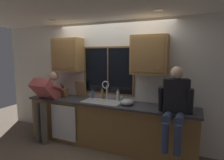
{
  "coord_description": "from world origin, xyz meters",
  "views": [
    {
      "loc": [
        1.59,
        -3.64,
        1.87
      ],
      "look_at": [
        0.13,
        -0.3,
        1.37
      ],
      "focal_mm": 30.21,
      "sensor_mm": 36.0,
      "label": 1
    }
  ],
  "objects": [
    {
      "name": "bottle_amber_small",
      "position": [
        -0.21,
        -0.07,
        1.02
      ],
      "size": [
        0.05,
        0.05,
        0.25
      ],
      "color": "olive",
      "rests_on": "countertop"
    },
    {
      "name": "window_frame_bottom",
      "position": [
        -0.09,
        -0.02,
        1.03
      ],
      "size": [
        1.17,
        0.02,
        0.04
      ],
      "primitive_type": "cube",
      "color": "brown"
    },
    {
      "name": "knife_block",
      "position": [
        -1.05,
        -0.3,
        1.03
      ],
      "size": [
        0.12,
        0.18,
        0.32
      ],
      "color": "brown",
      "rests_on": "countertop"
    },
    {
      "name": "window_frame_right",
      "position": [
        0.47,
        -0.02,
        1.52
      ],
      "size": [
        0.04,
        0.02,
        0.95
      ],
      "primitive_type": "cube",
      "color": "brown"
    },
    {
      "name": "bottle_tall_clear",
      "position": [
        -0.41,
        -0.13,
        1.0
      ],
      "size": [
        0.06,
        0.06,
        0.19
      ],
      "color": "#334C8C",
      "rests_on": "countertop"
    },
    {
      "name": "back_wall",
      "position": [
        0.0,
        0.06,
        1.27
      ],
      "size": [
        5.87,
        0.12,
        2.55
      ],
      "primitive_type": "cube",
      "color": "silver",
      "rests_on": "floor"
    },
    {
      "name": "ceiling_downlight_left",
      "position": [
        -1.04,
        -0.6,
        2.54
      ],
      "size": [
        0.14,
        0.14,
        0.01
      ],
      "primitive_type": "cylinder",
      "color": "#FFEAB2"
    },
    {
      "name": "upper_cabinet_right",
      "position": [
        0.82,
        -0.17,
        1.86
      ],
      "size": [
        0.67,
        0.36,
        0.72
      ],
      "color": "#9E703D"
    },
    {
      "name": "person_sitting_on_counter",
      "position": [
        1.34,
        -0.57,
        1.1
      ],
      "size": [
        0.54,
        0.63,
        1.26
      ],
      "color": "#384260",
      "rests_on": "countertop"
    },
    {
      "name": "window_mullion_center",
      "position": [
        -0.09,
        -0.02,
        1.52
      ],
      "size": [
        0.02,
        0.02,
        0.95
      ],
      "primitive_type": "cube",
      "color": "brown"
    },
    {
      "name": "lower_cabinet_run",
      "position": [
        0.0,
        -0.29,
        0.44
      ],
      "size": [
        3.47,
        0.58,
        0.88
      ],
      "primitive_type": "cube",
      "color": "olive",
      "rests_on": "floor"
    },
    {
      "name": "window_frame_top",
      "position": [
        -0.09,
        -0.02,
        2.02
      ],
      "size": [
        1.17,
        0.02,
        0.04
      ],
      "primitive_type": "cube",
      "color": "brown"
    },
    {
      "name": "faucet",
      "position": [
        -0.09,
        -0.12,
        1.17
      ],
      "size": [
        0.18,
        0.09,
        0.4
      ],
      "color": "silver",
      "rests_on": "countertop"
    },
    {
      "name": "bottle_green_glass",
      "position": [
        0.18,
        -0.12,
        1.02
      ],
      "size": [
        0.06,
        0.06,
        0.25
      ],
      "color": "#B7B7BC",
      "rests_on": "countertop"
    },
    {
      "name": "person_standing",
      "position": [
        -1.31,
        -0.58,
        0.94
      ],
      "size": [
        0.53,
        0.72,
        1.49
      ],
      "color": "#595147",
      "rests_on": "floor"
    },
    {
      "name": "mixing_bowl",
      "position": [
        0.45,
        -0.36,
        0.98
      ],
      "size": [
        0.26,
        0.26,
        0.13
      ],
      "primitive_type": "ellipsoid",
      "color": "#B7B7BC",
      "rests_on": "countertop"
    },
    {
      "name": "window_glass",
      "position": [
        -0.09,
        -0.01,
        1.52
      ],
      "size": [
        1.1,
        0.02,
        0.95
      ],
      "primitive_type": "cube",
      "color": "black"
    },
    {
      "name": "upper_cabinet_left",
      "position": [
        -1.01,
        -0.17,
        1.86
      ],
      "size": [
        0.67,
        0.36,
        0.72
      ],
      "color": "#9E703D"
    },
    {
      "name": "sink",
      "position": [
        -0.09,
        -0.3,
        0.82
      ],
      "size": [
        0.8,
        0.46,
        0.21
      ],
      "color": "#B7B7BC",
      "rests_on": "lower_cabinet_run"
    },
    {
      "name": "countertop",
      "position": [
        0.0,
        -0.31,
        0.9
      ],
      "size": [
        3.53,
        0.62,
        0.04
      ],
      "primitive_type": "cube",
      "color": "#38383D",
      "rests_on": "lower_cabinet_run"
    },
    {
      "name": "soap_dispenser",
      "position": [
        0.37,
        -0.4,
        0.99
      ],
      "size": [
        0.06,
        0.07,
        0.19
      ],
      "color": "#59A566",
      "rests_on": "countertop"
    },
    {
      "name": "window_frame_left",
      "position": [
        -0.66,
        -0.02,
        1.52
      ],
      "size": [
        0.03,
        0.02,
        0.95
      ],
      "primitive_type": "cube",
      "color": "brown"
    },
    {
      "name": "cutting_board",
      "position": [
        -0.74,
        -0.09,
        1.09
      ],
      "size": [
        0.27,
        0.09,
        0.35
      ],
      "primitive_type": "cube",
      "rotation": [
        0.21,
        0.0,
        0.0
      ],
      "color": "#997047",
      "rests_on": "countertop"
    },
    {
      "name": "dishwasher_front",
      "position": [
        -0.85,
        -0.61,
        0.46
      ],
      "size": [
        0.6,
        0.02,
        0.74
      ],
      "primitive_type": "cube",
      "color": "white"
    },
    {
      "name": "ceiling_downlight_right",
      "position": [
        1.04,
        -0.6,
        2.54
      ],
      "size": [
        0.14,
        0.14,
        0.01
      ],
      "primitive_type": "cylinder",
      "color": "#FFEAB2"
    }
  ]
}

